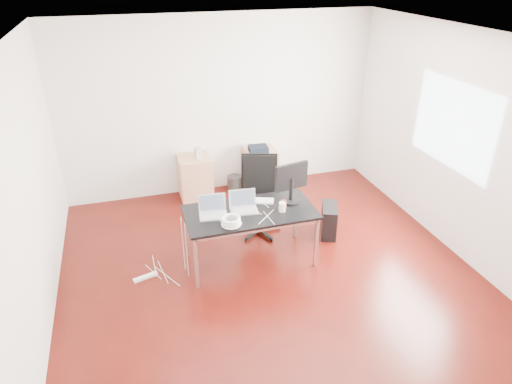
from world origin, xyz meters
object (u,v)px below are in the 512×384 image
object	(u,v)px
office_chair	(259,192)
filing_cabinet_left	(195,178)
pc_tower	(329,220)
desk	(250,215)
filing_cabinet_right	(260,170)

from	to	relation	value
office_chair	filing_cabinet_left	world-z (taller)	office_chair
filing_cabinet_left	pc_tower	distance (m)	2.28
desk	filing_cabinet_right	xyz separation A→B (m)	(0.73, 1.92, -0.33)
office_chair	filing_cabinet_right	xyz separation A→B (m)	(0.40, 1.23, -0.26)
filing_cabinet_left	pc_tower	xyz separation A→B (m)	(1.59, -1.63, -0.13)
office_chair	filing_cabinet_left	size ratio (longest dim) A/B	1.54
desk	filing_cabinet_right	world-z (taller)	desk
filing_cabinet_right	desk	bearing A→B (deg)	-110.89
office_chair	filing_cabinet_left	bearing A→B (deg)	136.71
desk	filing_cabinet_left	bearing A→B (deg)	100.62
filing_cabinet_right	office_chair	bearing A→B (deg)	-108.08
desk	filing_cabinet_right	bearing A→B (deg)	69.11
office_chair	filing_cabinet_right	size ratio (longest dim) A/B	1.54
filing_cabinet_right	pc_tower	xyz separation A→B (m)	(0.50, -1.63, -0.13)
office_chair	filing_cabinet_left	xyz separation A→B (m)	(-0.69, 1.23, -0.26)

